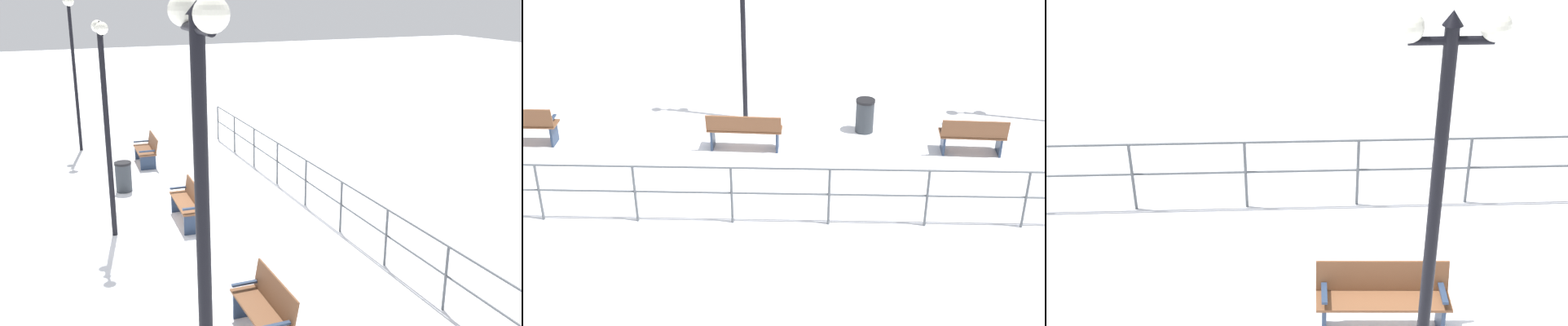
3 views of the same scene
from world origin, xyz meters
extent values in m
plane|color=white|center=(0.00, 0.00, 0.00)|extent=(80.00, 80.00, 0.00)
cube|color=brown|center=(-0.01, -4.90, 0.44)|extent=(0.57, 1.42, 0.04)
cube|color=brown|center=(-0.26, -4.89, 0.67)|extent=(0.17, 1.40, 0.42)
cube|color=#23334C|center=(-0.04, -5.50, 0.22)|extent=(0.45, 0.07, 0.44)
cube|color=#23334C|center=(0.02, -4.30, 0.22)|extent=(0.45, 0.07, 0.44)
cube|color=#23334C|center=(-0.02, -5.50, 0.56)|extent=(0.45, 0.09, 0.04)
cube|color=#23334C|center=(0.04, -4.30, 0.56)|extent=(0.45, 0.09, 0.04)
cube|color=brown|center=(0.02, 0.00, 0.48)|extent=(0.49, 1.64, 0.04)
cube|color=brown|center=(-0.19, 0.01, 0.69)|extent=(0.17, 1.62, 0.39)
cube|color=#23334C|center=(-0.01, -0.71, 0.24)|extent=(0.38, 0.07, 0.48)
cube|color=#23334C|center=(0.05, 0.71, 0.24)|extent=(0.38, 0.07, 0.48)
cube|color=#23334C|center=(0.01, -0.71, 0.60)|extent=(0.38, 0.09, 0.04)
cube|color=#23334C|center=(0.07, 0.71, 0.60)|extent=(0.38, 0.09, 0.04)
cube|color=brown|center=(0.14, 4.90, 0.48)|extent=(0.47, 1.51, 0.04)
cube|color=brown|center=(-0.10, 4.90, 0.72)|extent=(0.11, 1.51, 0.45)
cube|color=#23334C|center=(0.14, 4.24, 0.24)|extent=(0.42, 0.05, 0.48)
cube|color=#23334C|center=(0.16, 4.24, 0.60)|extent=(0.42, 0.07, 0.04)
cube|color=#23334C|center=(0.16, 5.56, 0.60)|extent=(0.42, 0.07, 0.04)
cylinder|color=black|center=(1.62, -7.24, 2.34)|extent=(0.11, 0.11, 4.68)
cylinder|color=black|center=(1.62, -7.24, 4.56)|extent=(0.06, 0.67, 0.06)
sphere|color=white|center=(1.62, -7.57, 4.69)|extent=(0.28, 0.28, 0.28)
sphere|color=white|center=(1.62, -6.90, 4.69)|extent=(0.28, 0.28, 0.28)
cylinder|color=black|center=(1.62, 0.11, 2.19)|extent=(0.12, 0.12, 4.39)
cylinder|color=black|center=(1.62, 0.11, 4.27)|extent=(0.07, 0.66, 0.07)
sphere|color=white|center=(1.62, -0.22, 4.38)|extent=(0.25, 0.25, 0.25)
sphere|color=white|center=(1.62, 0.45, 4.38)|extent=(0.25, 0.25, 0.25)
cone|color=black|center=(1.62, 0.11, 4.45)|extent=(0.16, 0.16, 0.12)
cylinder|color=black|center=(1.62, 7.16, 2.47)|extent=(0.14, 0.14, 4.93)
cylinder|color=black|center=(1.62, 7.16, 4.81)|extent=(0.09, 0.87, 0.09)
sphere|color=white|center=(1.62, 6.72, 4.95)|extent=(0.31, 0.31, 0.31)
sphere|color=white|center=(1.62, 7.60, 4.95)|extent=(0.31, 0.31, 0.31)
cone|color=black|center=(1.62, 7.16, 4.99)|extent=(0.20, 0.20, 0.12)
cylinder|color=#4C5156|center=(-2.97, -7.01, 0.57)|extent=(0.05, 0.05, 1.14)
cylinder|color=#4C5156|center=(-2.97, -5.26, 0.57)|extent=(0.05, 0.05, 1.14)
cylinder|color=#4C5156|center=(-2.97, -3.51, 0.57)|extent=(0.05, 0.05, 1.14)
cylinder|color=#4C5156|center=(-2.97, -1.75, 0.57)|extent=(0.05, 0.05, 1.14)
cylinder|color=#4C5156|center=(-2.97, 0.00, 0.57)|extent=(0.05, 0.05, 1.14)
cylinder|color=#4C5156|center=(-2.97, 1.75, 0.57)|extent=(0.05, 0.05, 1.14)
cylinder|color=#4C5156|center=(-2.97, 3.51, 0.57)|extent=(0.05, 0.05, 1.14)
cylinder|color=#4C5156|center=(-2.97, 5.26, 0.57)|extent=(0.05, 0.05, 1.14)
cylinder|color=#4C5156|center=(-2.97, 0.00, 1.14)|extent=(0.04, 14.02, 0.04)
cylinder|color=#4C5156|center=(-2.97, 0.00, 0.63)|extent=(0.04, 14.02, 0.04)
cylinder|color=#2D3338|center=(0.98, -2.67, 0.36)|extent=(0.42, 0.42, 0.73)
cylinder|color=black|center=(0.98, -2.67, 0.76)|extent=(0.44, 0.44, 0.06)
camera|label=1|loc=(3.06, 12.29, 5.18)|focal=41.01mm
camera|label=2|loc=(-14.32, -1.29, 7.34)|focal=50.62mm
camera|label=3|loc=(6.82, -1.20, 6.02)|focal=49.43mm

